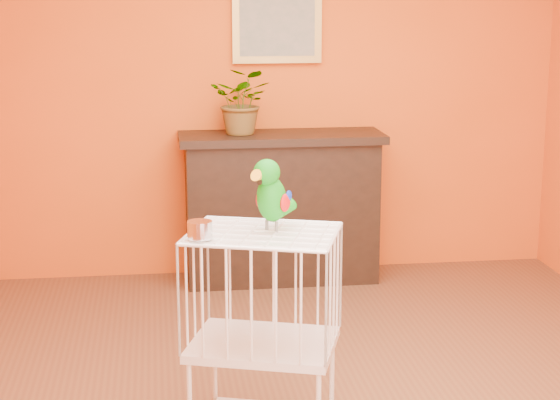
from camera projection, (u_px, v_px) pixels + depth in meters
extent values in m
plane|color=brown|center=(335.00, 400.00, 4.67)|extent=(4.50, 4.50, 0.00)
plane|color=#E15715|center=(277.00, 91.00, 6.56)|extent=(4.00, 0.00, 4.00)
plane|color=#E15715|center=(523.00, 295.00, 2.21)|extent=(4.00, 0.00, 4.00)
cube|color=black|center=(281.00, 211.00, 6.51)|extent=(1.31, 0.44, 0.98)
cube|color=black|center=(281.00, 137.00, 6.39)|extent=(1.40, 0.50, 0.05)
cube|color=black|center=(285.00, 218.00, 6.32)|extent=(0.92, 0.02, 0.49)
cube|color=#54181B|center=(243.00, 230.00, 6.44)|extent=(0.05, 0.20, 0.31)
cube|color=#33552A|center=(256.00, 229.00, 6.45)|extent=(0.05, 0.20, 0.31)
cube|color=#54181B|center=(270.00, 229.00, 6.47)|extent=(0.05, 0.20, 0.31)
cube|color=#33552A|center=(285.00, 228.00, 6.48)|extent=(0.05, 0.20, 0.31)
cube|color=#54181B|center=(301.00, 228.00, 6.50)|extent=(0.05, 0.20, 0.31)
imported|color=#26722D|center=(243.00, 109.00, 6.30)|extent=(0.54, 0.57, 0.35)
cube|color=#B99342|center=(277.00, 27.00, 6.43)|extent=(0.62, 0.03, 0.50)
cube|color=gray|center=(277.00, 27.00, 6.42)|extent=(0.52, 0.01, 0.40)
cube|color=silver|center=(263.00, 345.00, 4.17)|extent=(0.75, 0.66, 0.04)
cube|color=silver|center=(263.00, 234.00, 4.06)|extent=(0.75, 0.66, 0.01)
cylinder|color=silver|center=(215.00, 370.00, 4.48)|extent=(0.02, 0.02, 0.44)
cylinder|color=silver|center=(332.00, 379.00, 4.38)|extent=(0.02, 0.02, 0.44)
cylinder|color=silver|center=(200.00, 230.00, 3.93)|extent=(0.11, 0.11, 0.08)
cylinder|color=#59544C|center=(267.00, 225.00, 4.10)|extent=(0.01, 0.01, 0.05)
cylinder|color=#59544C|center=(277.00, 227.00, 4.07)|extent=(0.01, 0.01, 0.05)
ellipsoid|color=#11810E|center=(272.00, 199.00, 4.06)|extent=(0.21, 0.22, 0.23)
ellipsoid|color=#11810E|center=(267.00, 172.00, 4.00)|extent=(0.16, 0.17, 0.11)
cone|color=orange|center=(259.00, 177.00, 3.96)|extent=(0.09, 0.09, 0.07)
cone|color=black|center=(261.00, 181.00, 3.98)|extent=(0.04, 0.04, 0.03)
sphere|color=black|center=(256.00, 169.00, 4.00)|extent=(0.02, 0.02, 0.02)
sphere|color=black|center=(272.00, 171.00, 3.96)|extent=(0.02, 0.02, 0.02)
ellipsoid|color=#A50C0C|center=(261.00, 199.00, 4.10)|extent=(0.07, 0.07, 0.08)
ellipsoid|color=navy|center=(285.00, 203.00, 4.03)|extent=(0.07, 0.07, 0.08)
cone|color=#11810E|center=(282.00, 213.00, 4.14)|extent=(0.16, 0.17, 0.13)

